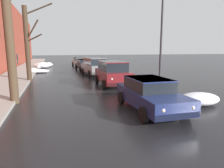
# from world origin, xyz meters

# --- Properties ---
(left_sidewalk_slab) EXTENTS (3.21, 80.00, 0.15)m
(left_sidewalk_slab) POSITION_xyz_m (-6.10, 18.00, 0.08)
(left_sidewalk_slab) COLOR gray
(left_sidewalk_slab) RESTS_ON ground
(snow_bank_near_corner_left) EXTENTS (2.77, 1.01, 0.71)m
(snow_bank_near_corner_left) POSITION_xyz_m (-3.81, 31.64, 0.35)
(snow_bank_near_corner_left) COLOR white
(snow_bank_near_corner_left) RESTS_ON ground
(snow_bank_along_left_kerb) EXTENTS (2.10, 1.43, 0.59)m
(snow_bank_along_left_kerb) POSITION_xyz_m (4.13, 7.29, 0.29)
(snow_bank_along_left_kerb) COLOR white
(snow_bank_along_left_kerb) RESTS_ON ground
(snow_bank_mid_block_left) EXTENTS (2.36, 1.01, 0.63)m
(snow_bank_mid_block_left) POSITION_xyz_m (-4.30, 23.46, 0.25)
(snow_bank_mid_block_left) COLOR white
(snow_bank_mid_block_left) RESTS_ON ground
(snow_bank_along_right_kerb) EXTENTS (1.93, 1.33, 0.89)m
(snow_bank_along_right_kerb) POSITION_xyz_m (-3.97, 29.43, 0.43)
(snow_bank_along_right_kerb) COLOR white
(snow_bank_along_right_kerb) RESTS_ON ground
(bare_tree_second_along_sidewalk) EXTENTS (3.57, 1.69, 7.47)m
(bare_tree_second_along_sidewalk) POSITION_xyz_m (-4.56, 10.33, 3.95)
(bare_tree_second_along_sidewalk) COLOR #423323
(bare_tree_second_along_sidewalk) RESTS_ON ground
(bare_tree_mid_block) EXTENTS (2.35, 1.19, 6.32)m
(bare_tree_mid_block) POSITION_xyz_m (-4.47, 17.24, 3.19)
(bare_tree_mid_block) COLOR #382B1E
(bare_tree_mid_block) RESTS_ON ground
(sedan_darkblue_approaching_near_lane) EXTENTS (2.08, 4.34, 1.42)m
(sedan_darkblue_approaching_near_lane) POSITION_xyz_m (1.40, 7.30, 0.75)
(sedan_darkblue_approaching_near_lane) COLOR navy
(sedan_darkblue_approaching_near_lane) RESTS_ON ground
(suv_maroon_parked_kerbside_close) EXTENTS (2.18, 4.35, 1.82)m
(suv_maroon_parked_kerbside_close) POSITION_xyz_m (1.59, 13.44, 0.99)
(suv_maroon_parked_kerbside_close) COLOR maroon
(suv_maroon_parked_kerbside_close) RESTS_ON ground
(suv_grey_parked_kerbside_mid) EXTENTS (2.35, 4.56, 1.82)m
(suv_grey_parked_kerbside_mid) POSITION_xyz_m (1.57, 19.61, 0.99)
(suv_grey_parked_kerbside_mid) COLOR slate
(suv_grey_parked_kerbside_mid) RESTS_ON ground
(sedan_black_parked_far_down_block) EXTENTS (2.14, 4.22, 1.42)m
(sedan_black_parked_far_down_block) POSITION_xyz_m (1.42, 25.18, 0.75)
(sedan_black_parked_far_down_block) COLOR black
(sedan_black_parked_far_down_block) RESTS_ON ground
(sedan_silver_queued_behind_truck) EXTENTS (2.24, 4.42, 1.42)m
(sedan_silver_queued_behind_truck) POSITION_xyz_m (1.64, 31.38, 0.75)
(sedan_silver_queued_behind_truck) COLOR #B7B7BC
(sedan_silver_queued_behind_truck) RESTS_ON ground
(street_lamp_post) EXTENTS (0.44, 0.24, 6.20)m
(street_lamp_post) POSITION_xyz_m (4.38, 11.42, 3.46)
(street_lamp_post) COLOR #28282D
(street_lamp_post) RESTS_ON ground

